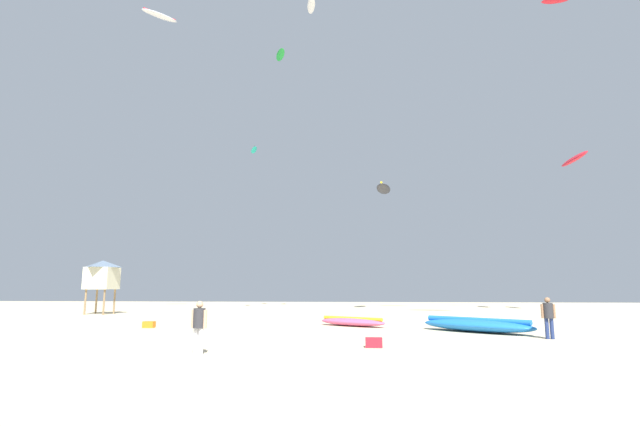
% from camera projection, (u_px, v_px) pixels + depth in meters
% --- Properties ---
extents(ground_plane, '(120.00, 120.00, 0.00)m').
position_uv_depth(ground_plane, '(237.00, 375.00, 10.55)').
color(ground_plane, beige).
extents(person_foreground, '(0.51, 0.36, 1.57)m').
position_uv_depth(person_foreground, '(199.00, 323.00, 13.94)').
color(person_foreground, silver).
rests_on(person_foreground, ground).
extents(person_midground, '(0.53, 0.36, 1.61)m').
position_uv_depth(person_midground, '(548.00, 315.00, 18.27)').
color(person_midground, navy).
rests_on(person_midground, ground).
extents(kite_grounded_near, '(5.06, 4.68, 0.66)m').
position_uv_depth(kite_grounded_near, '(476.00, 325.00, 21.03)').
color(kite_grounded_near, blue).
rests_on(kite_grounded_near, ground).
extents(kite_grounded_mid, '(3.93, 3.10, 0.47)m').
position_uv_depth(kite_grounded_mid, '(352.00, 322.00, 24.44)').
color(kite_grounded_mid, '#E5598C').
rests_on(kite_grounded_mid, ground).
extents(lifeguard_tower, '(2.30, 2.30, 4.15)m').
position_uv_depth(lifeguard_tower, '(102.00, 274.00, 36.46)').
color(lifeguard_tower, '#8C704C').
rests_on(lifeguard_tower, ground).
extents(cooler_box, '(0.56, 0.36, 0.32)m').
position_uv_depth(cooler_box, '(149.00, 325.00, 23.40)').
color(cooler_box, orange).
rests_on(cooler_box, ground).
extents(gear_bag, '(0.56, 0.36, 0.32)m').
position_uv_depth(gear_bag, '(374.00, 343.00, 15.55)').
color(gear_bag, red).
rests_on(gear_bag, ground).
extents(kite_aloft_0, '(1.65, 2.68, 0.56)m').
position_uv_depth(kite_aloft_0, '(280.00, 55.00, 46.47)').
color(kite_aloft_0, green).
extents(kite_aloft_2, '(1.27, 2.67, 0.49)m').
position_uv_depth(kite_aloft_2, '(311.00, 5.00, 42.84)').
color(kite_aloft_2, white).
extents(kite_aloft_3, '(3.01, 3.03, 0.44)m').
position_uv_depth(kite_aloft_3, '(160.00, 16.00, 43.55)').
color(kite_aloft_3, white).
extents(kite_aloft_6, '(1.91, 4.56, 0.59)m').
position_uv_depth(kite_aloft_6, '(384.00, 189.00, 44.64)').
color(kite_aloft_6, '#2D2D33').
extents(kite_aloft_7, '(1.40, 4.34, 1.03)m').
position_uv_depth(kite_aloft_7, '(574.00, 159.00, 40.72)').
color(kite_aloft_7, red).
extents(kite_aloft_8, '(1.19, 2.24, 0.46)m').
position_uv_depth(kite_aloft_8, '(254.00, 150.00, 45.51)').
color(kite_aloft_8, '#19B29E').
extents(kite_aloft_9, '(2.31, 0.93, 0.45)m').
position_uv_depth(kite_aloft_9, '(556.00, 0.00, 39.49)').
color(kite_aloft_9, red).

